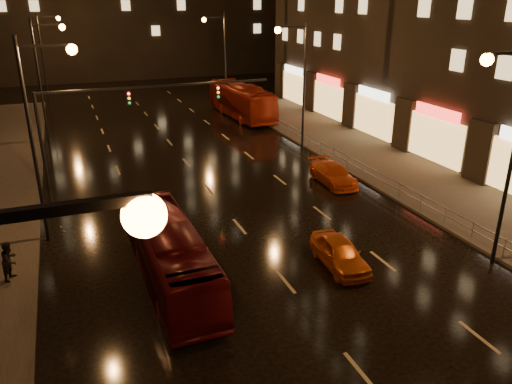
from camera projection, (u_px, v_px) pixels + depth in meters
ground at (193, 171)px, 35.54m from camera, size 140.00×140.00×0.00m
sidewalk_right at (394, 169)px, 35.70m from camera, size 7.00×70.00×0.15m
traffic_signal at (113, 110)px, 32.12m from camera, size 15.31×0.32×6.20m
streetlight_right at (506, 129)px, 20.55m from camera, size 2.64×0.50×10.00m
railing_right at (333, 151)px, 36.90m from camera, size 0.05×56.00×1.00m
bus_red at (170, 254)px, 21.15m from camera, size 2.44×9.72×2.70m
bus_curb at (241, 101)px, 50.99m from camera, size 3.31×12.07×3.33m
taxi_near at (340, 253)px, 22.66m from camera, size 1.89×4.07×1.35m
taxi_far at (333, 174)px, 32.87m from camera, size 1.93×4.53×1.30m
pedestrian_b at (10, 260)px, 21.30m from camera, size 0.96×1.05×1.75m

